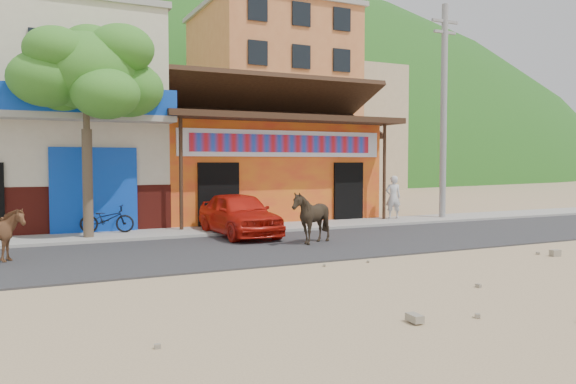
% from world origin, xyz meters
% --- Properties ---
extents(ground, '(120.00, 120.00, 0.00)m').
position_xyz_m(ground, '(0.00, 0.00, 0.00)').
color(ground, '#9E825B').
rests_on(ground, ground).
extents(road, '(60.00, 5.00, 0.04)m').
position_xyz_m(road, '(0.00, 2.50, 0.02)').
color(road, '#28282B').
rests_on(road, ground).
extents(sidewalk, '(60.00, 2.00, 0.12)m').
position_xyz_m(sidewalk, '(0.00, 6.00, 0.06)').
color(sidewalk, gray).
rests_on(sidewalk, ground).
extents(dance_club, '(8.00, 6.00, 3.60)m').
position_xyz_m(dance_club, '(2.00, 10.00, 1.80)').
color(dance_club, orange).
rests_on(dance_club, ground).
extents(cafe_building, '(7.00, 6.00, 7.00)m').
position_xyz_m(cafe_building, '(-5.50, 10.00, 3.50)').
color(cafe_building, beige).
rests_on(cafe_building, ground).
extents(apartment_front, '(9.00, 9.00, 12.00)m').
position_xyz_m(apartment_front, '(9.00, 24.00, 6.00)').
color(apartment_front, '#CC723F').
rests_on(apartment_front, ground).
extents(apartment_rear, '(8.00, 8.00, 10.00)m').
position_xyz_m(apartment_rear, '(18.00, 30.00, 5.00)').
color(apartment_rear, tan).
rests_on(apartment_rear, ground).
extents(hillside, '(100.00, 40.00, 24.00)m').
position_xyz_m(hillside, '(0.00, 70.00, 12.00)').
color(hillside, '#194C14').
rests_on(hillside, ground).
extents(tree, '(3.00, 3.00, 6.00)m').
position_xyz_m(tree, '(-4.60, 5.80, 3.12)').
color(tree, '#2D721E').
rests_on(tree, sidewalk).
extents(utility_pole, '(0.24, 0.24, 8.00)m').
position_xyz_m(utility_pole, '(8.20, 6.00, 4.12)').
color(utility_pole, gray).
rests_on(utility_pole, sidewalk).
extents(cow_dark, '(1.50, 1.40, 1.40)m').
position_xyz_m(cow_dark, '(0.64, 2.41, 0.74)').
color(cow_dark, black).
rests_on(cow_dark, road).
extents(red_car, '(1.59, 3.83, 1.30)m').
position_xyz_m(red_car, '(-0.50, 4.79, 0.69)').
color(red_car, red).
rests_on(red_car, road).
extents(scooter, '(1.65, 1.00, 0.82)m').
position_xyz_m(scooter, '(-4.00, 6.55, 0.53)').
color(scooter, black).
rests_on(scooter, sidewalk).
extents(pedestrian, '(0.67, 0.54, 1.59)m').
position_xyz_m(pedestrian, '(6.17, 6.35, 0.91)').
color(pedestrian, silver).
rests_on(pedestrian, sidewalk).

